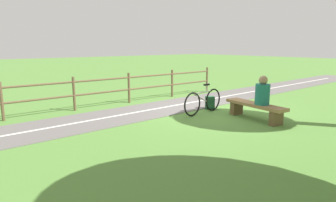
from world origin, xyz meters
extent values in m
plane|color=#548438|center=(0.00, 0.00, 0.00)|extent=(80.00, 80.00, 0.00)
cube|color=#66605E|center=(1.08, 4.00, 0.01)|extent=(2.39, 36.02, 0.02)
cube|color=silver|center=(1.08, 4.00, 0.02)|extent=(0.55, 32.00, 0.00)
cube|color=#937047|center=(-1.60, -0.10, 0.41)|extent=(1.87, 0.65, 0.08)
cube|color=brown|center=(-2.28, -0.01, 0.18)|extent=(0.21, 0.39, 0.37)
cube|color=brown|center=(-0.92, -0.19, 0.18)|extent=(0.21, 0.39, 0.37)
cylinder|color=#1E6B66|center=(-1.81, -0.07, 0.72)|extent=(0.42, 0.42, 0.55)
sphere|color=#9E755B|center=(-1.81, -0.07, 1.10)|extent=(0.23, 0.23, 0.23)
torus|color=black|center=(-0.26, 0.97, 0.35)|extent=(0.11, 0.69, 0.69)
torus|color=black|center=(-0.17, 0.00, 0.35)|extent=(0.11, 0.69, 0.69)
cylinder|color=silver|center=(-0.21, 0.48, 0.64)|extent=(0.11, 0.83, 0.04)
cylinder|color=silver|center=(-0.23, 0.63, 0.49)|extent=(0.09, 0.60, 0.32)
cylinder|color=silver|center=(-0.20, 0.34, 0.74)|extent=(0.03, 0.03, 0.20)
cube|color=black|center=(-0.20, 0.34, 0.85)|extent=(0.10, 0.21, 0.05)
cube|color=#1E4C2D|center=(0.07, -0.13, 0.20)|extent=(0.34, 0.35, 0.40)
cube|color=#245B37|center=(-0.03, -0.05, 0.14)|extent=(0.14, 0.18, 0.18)
cylinder|color=brown|center=(2.52, -2.62, 0.52)|extent=(0.08, 0.08, 1.05)
cylinder|color=brown|center=(2.54, -0.66, 0.52)|extent=(0.08, 0.08, 1.05)
cylinder|color=brown|center=(2.55, 1.30, 0.52)|extent=(0.08, 0.08, 1.05)
cylinder|color=brown|center=(2.57, 3.26, 0.52)|extent=(0.08, 0.08, 1.05)
cylinder|color=brown|center=(2.58, 5.22, 0.52)|extent=(0.08, 0.08, 1.05)
cylinder|color=brown|center=(2.57, 4.24, 0.89)|extent=(0.16, 13.72, 0.06)
cylinder|color=brown|center=(2.57, 4.24, 0.47)|extent=(0.16, 13.72, 0.06)
camera|label=1|loc=(-6.04, 6.64, 2.00)|focal=31.15mm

